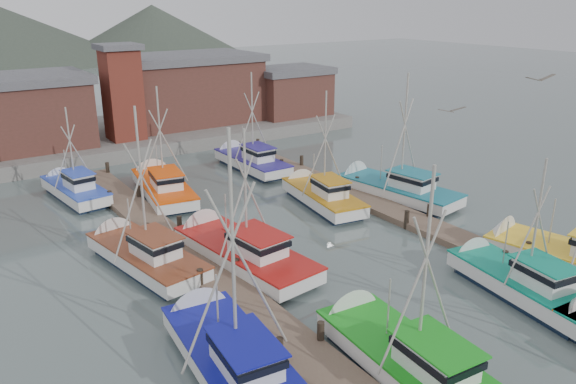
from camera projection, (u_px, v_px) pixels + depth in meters
ground at (392, 288)px, 27.74m from camera, size 260.00×260.00×0.00m
dock_left at (228, 290)px, 27.12m from camera, size 2.30×46.00×1.50m
dock_right at (429, 227)px, 34.54m from camera, size 2.30×46.00×1.50m
quay at (133, 134)px, 56.47m from camera, size 44.00×16.00×1.20m
shed_left at (12, 112)px, 47.85m from camera, size 12.72×8.48×6.20m
shed_center at (186, 88)px, 58.31m from camera, size 14.84×9.54×6.90m
shed_right at (289, 91)px, 62.08m from camera, size 8.48×6.36×5.20m
lookout_tower at (122, 92)px, 50.66m from camera, size 3.60×3.60×8.50m
boat_4 at (403, 357)px, 21.28m from camera, size 3.75×9.54×9.28m
boat_5 at (516, 280)px, 27.05m from camera, size 3.78×8.73×7.63m
boat_6 at (229, 354)px, 21.41m from camera, size 4.25×9.65×10.49m
boat_7 at (568, 256)px, 29.57m from camera, size 4.94×10.13×9.88m
boat_8 at (238, 250)px, 30.29m from camera, size 4.21×10.20×8.42m
boat_9 at (319, 195)px, 38.79m from camera, size 3.74×8.63×8.61m
boat_10 at (141, 254)px, 29.87m from camera, size 4.11×9.16×9.42m
boat_11 at (392, 188)px, 40.17m from camera, size 4.44×9.97×9.78m
boat_12 at (162, 186)px, 40.57m from camera, size 4.29×9.62×8.77m
boat_13 at (249, 161)px, 46.92m from camera, size 3.53×8.82×8.79m
boat_14 at (73, 189)px, 40.00m from camera, size 3.25×8.03×7.21m
gull_near at (540, 79)px, 19.26m from camera, size 1.55×0.61×0.24m
gull_far at (452, 110)px, 25.21m from camera, size 1.54×0.66×0.24m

